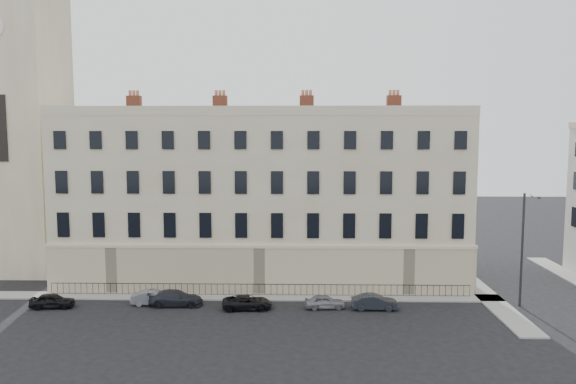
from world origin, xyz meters
The scene contains 13 objects.
ground centered at (0.00, 0.00, 0.00)m, with size 160.00×160.00×0.00m, color black.
terrace centered at (-5.97, 11.97, 7.50)m, with size 36.22×12.22×17.00m.
church_tower centered at (-30.00, 14.00, 18.66)m, with size 8.00×8.13×44.00m.
pavement_terrace centered at (-10.00, 5.00, 0.06)m, with size 48.00×2.00×0.12m, color gray.
pavement_east_return centered at (13.00, 8.00, 0.06)m, with size 2.00×24.00×0.12m, color gray.
railings centered at (-6.00, 5.40, 0.55)m, with size 35.00×0.04×0.96m.
car_a centered at (-21.88, 1.91, 0.57)m, with size 1.35×3.35×1.14m, color black.
car_b centered at (-14.14, 2.84, 0.58)m, with size 1.23×3.52×1.16m, color slate.
car_c centered at (-12.38, 2.69, 0.61)m, with size 1.71×4.22×1.22m, color #1F222A.
car_d centered at (-6.65, 1.93, 0.54)m, with size 1.79×3.87×1.08m, color black.
car_e centered at (-0.65, 2.23, 0.53)m, with size 1.26×3.12×1.06m, color gray.
car_f centered at (3.19, 2.05, 0.59)m, with size 1.25×3.58×1.18m, color #21242C.
streetlamp centered at (14.77, 3.01, 4.97)m, with size 0.73×1.89×8.96m.
Camera 1 is at (-2.58, -40.22, 13.61)m, focal length 35.00 mm.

